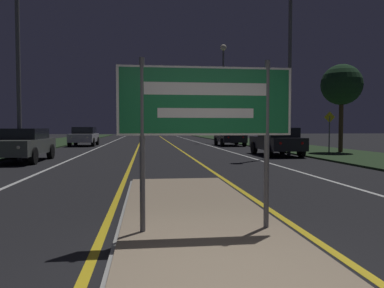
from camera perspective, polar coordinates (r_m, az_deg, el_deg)
median_island at (r=5.15m, az=2.09°, el=-13.48°), size 2.40×10.11×0.10m
verge_right at (r=25.27m, az=17.04°, el=-0.78°), size 5.00×100.00×0.08m
centre_line_yellow_left at (r=28.08m, az=-8.21°, el=-0.44°), size 0.12×70.00×0.01m
centre_line_yellow_right at (r=28.16m, az=-2.56°, el=-0.41°), size 0.12×70.00×0.01m
lane_line_white_left at (r=28.28m, az=-13.92°, el=-0.47°), size 0.12×70.00×0.01m
lane_line_white_right at (r=28.51m, az=3.09°, el=-0.37°), size 0.12×70.00×0.01m
edge_line_white_left at (r=28.80m, az=-19.85°, el=-0.49°), size 0.10×70.00×0.01m
edge_line_white_right at (r=29.19m, az=8.90°, el=-0.33°), size 0.10×70.00×0.01m
highway_sign at (r=4.95m, az=2.13°, el=5.44°), size 2.32×0.07×2.26m
streetlight_left_near at (r=18.31m, az=-25.10°, el=17.64°), size 0.51×0.51×9.99m
streetlight_right_near at (r=20.28m, az=14.76°, el=18.63°), size 0.53×0.53×11.35m
streetlight_right_far at (r=36.33m, az=4.79°, el=10.38°), size 0.60×0.60×9.33m
car_receding_0 at (r=19.88m, az=12.79°, el=0.47°), size 1.86×4.17×1.44m
car_receding_1 at (r=29.91m, az=5.79°, el=1.18°), size 1.94×4.21×1.42m
car_approaching_0 at (r=17.50m, az=-24.35°, el=0.02°), size 1.85×4.42×1.41m
car_approaching_1 at (r=30.64m, az=-16.12°, el=1.19°), size 1.94×4.12×1.49m
warning_sign at (r=21.25m, az=20.20°, el=2.30°), size 0.60×0.06×2.22m
roadside_palm_right at (r=22.60m, az=21.84°, el=8.31°), size 2.25×2.25×4.88m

